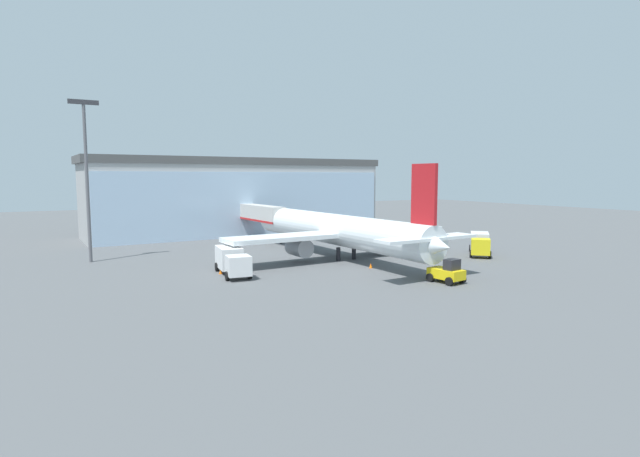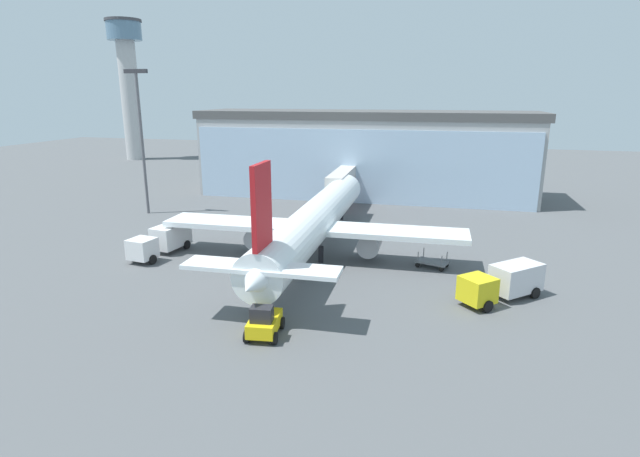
{
  "view_description": "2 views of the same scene",
  "coord_description": "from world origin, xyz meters",
  "px_view_note": "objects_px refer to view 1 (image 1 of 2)",
  "views": [
    {
      "loc": [
        -30.84,
        -43.21,
        9.93
      ],
      "look_at": [
        -1.2,
        8.92,
        3.63
      ],
      "focal_mm": 28.0,
      "sensor_mm": 36.0,
      "label": 1
    },
    {
      "loc": [
        13.63,
        -37.23,
        15.52
      ],
      "look_at": [
        1.08,
        9.05,
        2.53
      ],
      "focal_mm": 28.0,
      "sensor_mm": 36.0,
      "label": 2
    }
  ],
  "objects_px": {
    "safety_cone_nose": "(371,266)",
    "safety_cone_wingtip": "(221,271)",
    "jet_bridge": "(258,214)",
    "airplane": "(337,230)",
    "catering_truck": "(232,260)",
    "apron_light_mast": "(86,167)",
    "fuel_truck": "(480,243)",
    "pushback_tug": "(447,272)",
    "baggage_cart": "(413,248)"
  },
  "relations": [
    {
      "from": "airplane",
      "to": "catering_truck",
      "type": "xyz_separation_m",
      "value": [
        -14.7,
        -3.72,
        -1.95
      ]
    },
    {
      "from": "jet_bridge",
      "to": "apron_light_mast",
      "type": "relative_size",
      "value": 0.77
    },
    {
      "from": "apron_light_mast",
      "to": "catering_truck",
      "type": "bearing_deg",
      "value": -52.27
    },
    {
      "from": "apron_light_mast",
      "to": "baggage_cart",
      "type": "xyz_separation_m",
      "value": [
        37.95,
        -12.18,
        -10.49
      ]
    },
    {
      "from": "apron_light_mast",
      "to": "pushback_tug",
      "type": "xyz_separation_m",
      "value": [
        27.93,
        -28.9,
        -10.01
      ]
    },
    {
      "from": "safety_cone_nose",
      "to": "safety_cone_wingtip",
      "type": "relative_size",
      "value": 1.0
    },
    {
      "from": "jet_bridge",
      "to": "airplane",
      "type": "bearing_deg",
      "value": -177.94
    },
    {
      "from": "apron_light_mast",
      "to": "airplane",
      "type": "xyz_separation_m",
      "value": [
        26.46,
        -11.48,
        -7.57
      ]
    },
    {
      "from": "airplane",
      "to": "safety_cone_nose",
      "type": "relative_size",
      "value": 68.87
    },
    {
      "from": "baggage_cart",
      "to": "jet_bridge",
      "type": "bearing_deg",
      "value": -41.14
    },
    {
      "from": "jet_bridge",
      "to": "apron_light_mast",
      "type": "xyz_separation_m",
      "value": [
        -24.73,
        -9.14,
        6.86
      ]
    },
    {
      "from": "safety_cone_nose",
      "to": "safety_cone_wingtip",
      "type": "height_order",
      "value": "same"
    },
    {
      "from": "safety_cone_wingtip",
      "to": "catering_truck",
      "type": "bearing_deg",
      "value": -42.97
    },
    {
      "from": "catering_truck",
      "to": "baggage_cart",
      "type": "relative_size",
      "value": 2.39
    },
    {
      "from": "apron_light_mast",
      "to": "pushback_tug",
      "type": "height_order",
      "value": "apron_light_mast"
    },
    {
      "from": "safety_cone_nose",
      "to": "safety_cone_wingtip",
      "type": "xyz_separation_m",
      "value": [
        -15.21,
        4.93,
        0.0
      ]
    },
    {
      "from": "jet_bridge",
      "to": "catering_truck",
      "type": "distance_m",
      "value": 27.71
    },
    {
      "from": "airplane",
      "to": "apron_light_mast",
      "type": "bearing_deg",
      "value": 64.36
    },
    {
      "from": "jet_bridge",
      "to": "catering_truck",
      "type": "height_order",
      "value": "jet_bridge"
    },
    {
      "from": "airplane",
      "to": "catering_truck",
      "type": "height_order",
      "value": "airplane"
    },
    {
      "from": "jet_bridge",
      "to": "fuel_truck",
      "type": "distance_m",
      "value": 33.48
    },
    {
      "from": "pushback_tug",
      "to": "safety_cone_nose",
      "type": "xyz_separation_m",
      "value": [
        -1.88,
        9.63,
        -0.7
      ]
    },
    {
      "from": "apron_light_mast",
      "to": "safety_cone_wingtip",
      "type": "xyz_separation_m",
      "value": [
        10.84,
        -14.34,
        -10.71
      ]
    },
    {
      "from": "safety_cone_wingtip",
      "to": "baggage_cart",
      "type": "bearing_deg",
      "value": 4.56
    },
    {
      "from": "apron_light_mast",
      "to": "pushback_tug",
      "type": "relative_size",
      "value": 5.42
    },
    {
      "from": "apron_light_mast",
      "to": "safety_cone_nose",
      "type": "xyz_separation_m",
      "value": [
        26.05,
        -19.27,
        -10.71
      ]
    },
    {
      "from": "apron_light_mast",
      "to": "pushback_tug",
      "type": "bearing_deg",
      "value": -45.98
    },
    {
      "from": "baggage_cart",
      "to": "airplane",
      "type": "bearing_deg",
      "value": 13.58
    },
    {
      "from": "apron_light_mast",
      "to": "airplane",
      "type": "distance_m",
      "value": 29.82
    },
    {
      "from": "fuel_truck",
      "to": "pushback_tug",
      "type": "relative_size",
      "value": 1.98
    },
    {
      "from": "airplane",
      "to": "fuel_truck",
      "type": "xyz_separation_m",
      "value": [
        17.19,
        -6.86,
        -1.95
      ]
    },
    {
      "from": "fuel_truck",
      "to": "jet_bridge",
      "type": "bearing_deg",
      "value": -99.85
    },
    {
      "from": "safety_cone_wingtip",
      "to": "safety_cone_nose",
      "type": "bearing_deg",
      "value": -17.97
    },
    {
      "from": "airplane",
      "to": "safety_cone_wingtip",
      "type": "xyz_separation_m",
      "value": [
        -15.63,
        -2.86,
        -3.14
      ]
    },
    {
      "from": "baggage_cart",
      "to": "safety_cone_wingtip",
      "type": "xyz_separation_m",
      "value": [
        -27.12,
        -2.16,
        -0.23
      ]
    },
    {
      "from": "jet_bridge",
      "to": "airplane",
      "type": "xyz_separation_m",
      "value": [
        1.73,
        -20.63,
        -0.71
      ]
    },
    {
      "from": "jet_bridge",
      "to": "baggage_cart",
      "type": "bearing_deg",
      "value": -150.93
    },
    {
      "from": "catering_truck",
      "to": "fuel_truck",
      "type": "relative_size",
      "value": 1.11
    },
    {
      "from": "pushback_tug",
      "to": "jet_bridge",
      "type": "bearing_deg",
      "value": -2.85
    },
    {
      "from": "jet_bridge",
      "to": "catering_truck",
      "type": "xyz_separation_m",
      "value": [
        -12.97,
        -24.35,
        -2.66
      ]
    },
    {
      "from": "jet_bridge",
      "to": "fuel_truck",
      "type": "relative_size",
      "value": 2.12
    },
    {
      "from": "baggage_cart",
      "to": "safety_cone_wingtip",
      "type": "relative_size",
      "value": 5.72
    },
    {
      "from": "fuel_truck",
      "to": "safety_cone_wingtip",
      "type": "bearing_deg",
      "value": -51.35
    },
    {
      "from": "baggage_cart",
      "to": "safety_cone_nose",
      "type": "height_order",
      "value": "baggage_cart"
    },
    {
      "from": "catering_truck",
      "to": "safety_cone_nose",
      "type": "bearing_deg",
      "value": 81.4
    },
    {
      "from": "baggage_cart",
      "to": "safety_cone_nose",
      "type": "distance_m",
      "value": 13.86
    },
    {
      "from": "safety_cone_wingtip",
      "to": "airplane",
      "type": "bearing_deg",
      "value": 10.37
    },
    {
      "from": "apron_light_mast",
      "to": "baggage_cart",
      "type": "bearing_deg",
      "value": -17.79
    },
    {
      "from": "catering_truck",
      "to": "safety_cone_wingtip",
      "type": "height_order",
      "value": "catering_truck"
    },
    {
      "from": "airplane",
      "to": "safety_cone_wingtip",
      "type": "relative_size",
      "value": 68.87
    }
  ]
}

